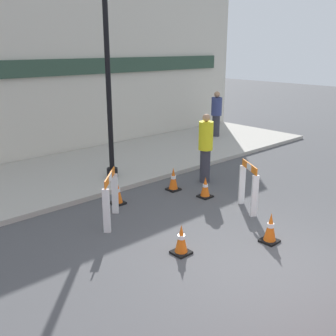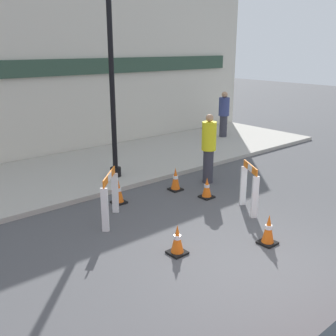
% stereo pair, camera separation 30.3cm
% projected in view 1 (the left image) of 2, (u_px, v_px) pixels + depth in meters
% --- Properties ---
extents(ground_plane, '(60.00, 60.00, 0.00)m').
position_uv_depth(ground_plane, '(267.00, 272.00, 6.22)').
color(ground_plane, '#4C4C4F').
extents(sidewalk_slab, '(18.00, 3.96, 0.12)m').
position_uv_depth(sidewalk_slab, '(67.00, 174.00, 10.78)').
color(sidewalk_slab, '#ADA89E').
rests_on(sidewalk_slab, ground_plane).
extents(storefront_facade, '(18.00, 0.22, 5.50)m').
position_uv_depth(storefront_facade, '(25.00, 70.00, 11.44)').
color(storefront_facade, beige).
rests_on(storefront_facade, ground_plane).
extents(streetlamp_post, '(0.44, 0.44, 6.36)m').
position_uv_depth(streetlamp_post, '(105.00, 14.00, 9.20)').
color(streetlamp_post, black).
rests_on(streetlamp_post, sidewalk_slab).
extents(barricade_0, '(0.78, 0.78, 1.03)m').
position_uv_depth(barricade_0, '(111.00, 196.00, 7.82)').
color(barricade_0, white).
rests_on(barricade_0, ground_plane).
extents(barricade_1, '(0.51, 0.73, 1.05)m').
position_uv_depth(barricade_1, '(248.00, 185.00, 8.43)').
color(barricade_1, white).
rests_on(barricade_1, ground_plane).
extents(traffic_cone_0, '(0.30, 0.30, 0.50)m').
position_uv_depth(traffic_cone_0, '(205.00, 188.00, 9.24)').
color(traffic_cone_0, black).
rests_on(traffic_cone_0, ground_plane).
extents(traffic_cone_1, '(0.30, 0.30, 0.57)m').
position_uv_depth(traffic_cone_1, '(117.00, 193.00, 8.83)').
color(traffic_cone_1, black).
rests_on(traffic_cone_1, ground_plane).
extents(traffic_cone_2, '(0.30, 0.30, 0.57)m').
position_uv_depth(traffic_cone_2, '(270.00, 228.00, 7.10)').
color(traffic_cone_2, black).
rests_on(traffic_cone_2, ground_plane).
extents(traffic_cone_3, '(0.30, 0.30, 0.54)m').
position_uv_depth(traffic_cone_3, '(181.00, 240.00, 6.71)').
color(traffic_cone_3, black).
rests_on(traffic_cone_3, ground_plane).
extents(traffic_cone_4, '(0.30, 0.30, 0.58)m').
position_uv_depth(traffic_cone_4, '(173.00, 179.00, 9.69)').
color(traffic_cone_4, black).
rests_on(traffic_cone_4, ground_plane).
extents(person_worker, '(0.51, 0.51, 1.80)m').
position_uv_depth(person_worker, '(206.00, 146.00, 10.09)').
color(person_worker, '#33333D').
rests_on(person_worker, ground_plane).
extents(person_pedestrian, '(0.42, 0.42, 1.70)m').
position_uv_depth(person_pedestrian, '(216.00, 113.00, 14.84)').
color(person_pedestrian, '#33333D').
rests_on(person_pedestrian, sidewalk_slab).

